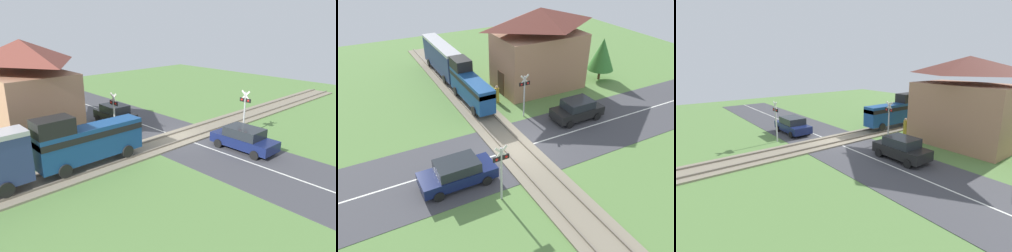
% 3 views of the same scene
% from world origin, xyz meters
% --- Properties ---
extents(ground_plane, '(60.00, 60.00, 0.00)m').
position_xyz_m(ground_plane, '(0.00, 0.00, 0.00)').
color(ground_plane, '#5B8442').
extents(road_surface, '(48.00, 6.40, 0.02)m').
position_xyz_m(road_surface, '(0.00, 0.00, 0.01)').
color(road_surface, '#424247').
rests_on(road_surface, ground_plane).
extents(track_bed, '(2.80, 48.00, 0.24)m').
position_xyz_m(track_bed, '(0.00, 0.00, 0.07)').
color(track_bed, gray).
rests_on(track_bed, ground_plane).
extents(train, '(1.58, 14.76, 3.18)m').
position_xyz_m(train, '(0.00, 11.67, 1.87)').
color(train, navy).
rests_on(train, track_bed).
extents(car_near_crossing, '(4.36, 1.97, 1.56)m').
position_xyz_m(car_near_crossing, '(-4.52, -1.44, 0.81)').
color(car_near_crossing, '#141E4C').
rests_on(car_near_crossing, ground_plane).
extents(car_far_side, '(3.97, 1.98, 1.61)m').
position_xyz_m(car_far_side, '(6.28, 1.44, 0.83)').
color(car_far_side, black).
rests_on(car_far_side, ground_plane).
extents(crossing_signal_west_approach, '(0.90, 0.18, 3.48)m').
position_xyz_m(crossing_signal_west_approach, '(-2.89, -3.73, 2.21)').
color(crossing_signal_west_approach, '#B7B7B7').
rests_on(crossing_signal_west_approach, ground_plane).
extents(crossing_signal_east_approach, '(0.90, 0.18, 3.48)m').
position_xyz_m(crossing_signal_east_approach, '(2.89, 3.73, 2.21)').
color(crossing_signal_east_approach, '#B7B7B7').
rests_on(crossing_signal_east_approach, ground_plane).
extents(station_building, '(8.15, 5.21, 7.09)m').
position_xyz_m(station_building, '(6.94, 8.19, 3.46)').
color(station_building, '#AD7A5B').
rests_on(station_building, ground_plane).
extents(pedestrian_by_station, '(0.38, 0.38, 1.52)m').
position_xyz_m(pedestrian_by_station, '(2.11, 6.88, 0.69)').
color(pedestrian_by_station, gold).
rests_on(pedestrian_by_station, ground_plane).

